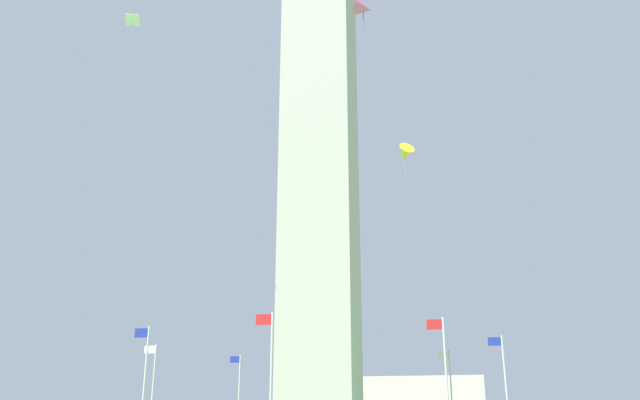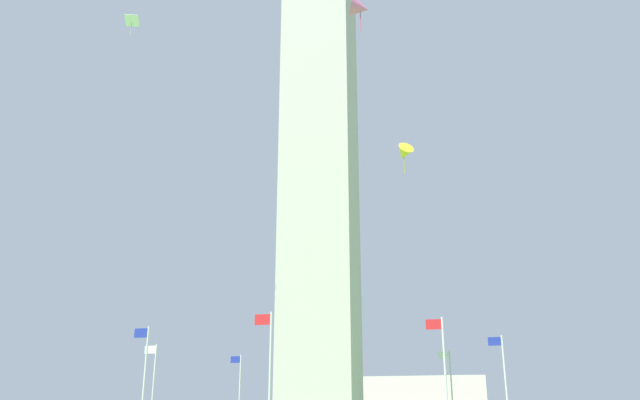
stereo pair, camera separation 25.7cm
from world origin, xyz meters
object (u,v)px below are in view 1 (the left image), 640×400
object	(u,v)px
flagpole_ne	(143,388)
kite_white_diamond	(132,21)
flagpole_e	(270,382)
flagpole_s	(506,391)
flagpole_se	(446,384)
flagpole_w	(348,399)
flagpole_nw	(238,399)
kite_pink_delta	(363,8)
flagpole_n	(152,395)
kite_yellow_delta	(405,153)
flagpole_sw	(451,397)
obelisk_monument	(320,133)

from	to	relation	value
flagpole_ne	kite_white_diamond	bearing A→B (deg)	78.82
flagpole_e	flagpole_s	distance (m)	20.13
flagpole_se	flagpole_w	bearing A→B (deg)	-67.50
flagpole_nw	flagpole_ne	bearing A→B (deg)	90.00
flagpole_s	kite_white_diamond	world-z (taller)	kite_white_diamond
flagpole_se	kite_pink_delta	bearing A→B (deg)	81.90
flagpole_w	flagpole_n	bearing A→B (deg)	45.00
flagpole_ne	kite_white_diamond	xyz separation A→B (m)	(0.96, 4.85, 25.88)
kite_yellow_delta	flagpole_se	bearing A→B (deg)	-158.52
flagpole_n	flagpole_sw	world-z (taller)	same
flagpole_nw	kite_pink_delta	distance (m)	44.02
flagpole_s	flagpole_nw	size ratio (longest dim) A/B	1.00
kite_pink_delta	kite_yellow_delta	bearing A→B (deg)	-92.03
kite_pink_delta	kite_yellow_delta	xyz separation A→B (m)	(-0.57, -16.18, -0.58)
flagpole_e	flagpole_sw	distance (m)	26.30
flagpole_w	kite_white_diamond	distance (m)	40.51
flagpole_s	kite_pink_delta	world-z (taller)	kite_pink_delta
obelisk_monument	flagpole_e	size ratio (longest dim) A/B	6.06
kite_pink_delta	kite_white_diamond	bearing A→B (deg)	-32.83
flagpole_e	kite_yellow_delta	world-z (taller)	kite_yellow_delta
flagpole_e	flagpole_s	world-z (taller)	same
kite_yellow_delta	kite_white_diamond	bearing A→B (deg)	12.10
flagpole_se	kite_yellow_delta	xyz separation A→B (m)	(1.83, 0.72, 15.31)
flagpole_n	flagpole_e	size ratio (longest dim) A/B	1.00
kite_pink_delta	flagpole_w	bearing A→B (deg)	-79.47
flagpole_se	kite_white_diamond	distance (m)	33.74
obelisk_monument	kite_pink_delta	size ratio (longest dim) A/B	31.33
flagpole_ne	kite_white_diamond	size ratio (longest dim) A/B	5.68
flagpole_nw	kite_pink_delta	size ratio (longest dim) A/B	5.17
flagpole_e	obelisk_monument	bearing A→B (deg)	-90.22
flagpole_e	flagpole_se	distance (m)	10.89
flagpole_s	flagpole_sw	size ratio (longest dim) A/B	1.00
flagpole_se	flagpole_w	size ratio (longest dim) A/B	1.00
flagpole_e	kite_white_diamond	size ratio (longest dim) A/B	5.68
flagpole_nw	kite_yellow_delta	distance (m)	31.68
flagpole_ne	kite_pink_delta	xyz separation A→B (m)	(-17.73, 16.91, 15.89)
obelisk_monument	kite_yellow_delta	distance (m)	15.34
obelisk_monument	flagpole_n	distance (m)	26.67
obelisk_monument	flagpole_ne	world-z (taller)	obelisk_monument
flagpole_ne	flagpole_n	bearing A→B (deg)	-67.50
flagpole_n	kite_pink_delta	bearing A→B (deg)	129.07
flagpole_se	flagpole_ne	bearing A→B (deg)	0.00
flagpole_ne	kite_yellow_delta	world-z (taller)	kite_yellow_delta
flagpole_e	flagpole_w	distance (m)	28.47
flagpole_sw	flagpole_w	xyz separation A→B (m)	(10.06, -4.17, 0.00)
kite_pink_delta	kite_yellow_delta	world-z (taller)	kite_pink_delta
obelisk_monument	kite_white_diamond	world-z (taller)	obelisk_monument
kite_white_diamond	kite_pink_delta	bearing A→B (deg)	147.17
flagpole_n	flagpole_w	size ratio (longest dim) A/B	1.00
flagpole_s	flagpole_sw	world-z (taller)	same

